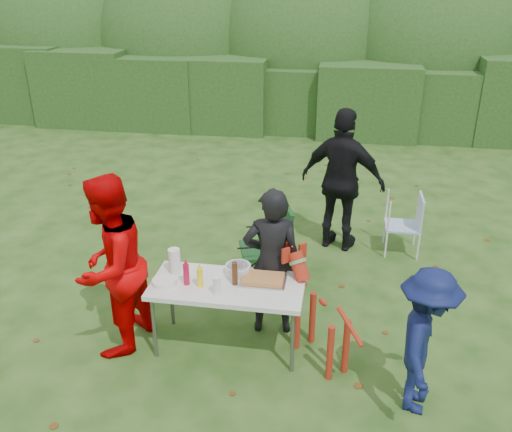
% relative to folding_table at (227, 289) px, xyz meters
% --- Properties ---
extents(ground, '(80.00, 80.00, 0.00)m').
position_rel_folding_table_xyz_m(ground, '(-0.18, 0.24, -0.69)').
color(ground, '#1E4211').
extents(hedge_row, '(22.00, 1.40, 1.70)m').
position_rel_folding_table_xyz_m(hedge_row, '(-0.18, 8.24, 0.16)').
color(hedge_row, '#23471C').
rests_on(hedge_row, ground).
extents(shrub_backdrop, '(20.00, 2.60, 3.20)m').
position_rel_folding_table_xyz_m(shrub_backdrop, '(-0.18, 9.84, 0.91)').
color(shrub_backdrop, '#3D6628').
rests_on(shrub_backdrop, ground).
extents(folding_table, '(1.50, 0.70, 0.74)m').
position_rel_folding_table_xyz_m(folding_table, '(0.00, 0.00, 0.00)').
color(folding_table, silver).
rests_on(folding_table, ground).
extents(person_cook, '(0.65, 0.48, 1.63)m').
position_rel_folding_table_xyz_m(person_cook, '(0.39, 0.37, 0.13)').
color(person_cook, black).
rests_on(person_cook, ground).
extents(person_red_jacket, '(0.85, 1.01, 1.85)m').
position_rel_folding_table_xyz_m(person_red_jacket, '(-1.12, -0.16, 0.24)').
color(person_red_jacket, '#D20002').
rests_on(person_red_jacket, ground).
extents(person_black_puffy, '(1.23, 0.80, 1.95)m').
position_rel_folding_table_xyz_m(person_black_puffy, '(1.06, 2.40, 0.29)').
color(person_black_puffy, black).
rests_on(person_black_puffy, ground).
extents(child, '(0.64, 0.95, 1.37)m').
position_rel_folding_table_xyz_m(child, '(1.82, -0.54, -0.00)').
color(child, '#0F1746').
rests_on(child, ground).
extents(dog, '(1.02, 1.10, 1.02)m').
position_rel_folding_table_xyz_m(dog, '(0.94, -0.06, -0.18)').
color(dog, '#A12715').
rests_on(dog, ground).
extents(camping_chair, '(0.79, 0.79, 1.02)m').
position_rel_folding_table_xyz_m(camping_chair, '(0.17, 1.30, -0.18)').
color(camping_chair, '#15401A').
rests_on(camping_chair, ground).
extents(lawn_chair, '(0.50, 0.50, 0.83)m').
position_rel_folding_table_xyz_m(lawn_chair, '(1.90, 2.40, -0.27)').
color(lawn_chair, '#4D83B3').
rests_on(lawn_chair, ground).
extents(food_tray, '(0.45, 0.30, 0.02)m').
position_rel_folding_table_xyz_m(food_tray, '(0.34, 0.10, 0.06)').
color(food_tray, '#B7B7BA').
rests_on(food_tray, folding_table).
extents(focaccia_bread, '(0.40, 0.26, 0.04)m').
position_rel_folding_table_xyz_m(focaccia_bread, '(0.34, 0.10, 0.09)').
color(focaccia_bread, '#C07A3F').
rests_on(focaccia_bread, food_tray).
extents(mustard_bottle, '(0.06, 0.06, 0.20)m').
position_rel_folding_table_xyz_m(mustard_bottle, '(-0.25, -0.08, 0.15)').
color(mustard_bottle, yellow).
rests_on(mustard_bottle, folding_table).
extents(ketchup_bottle, '(0.06, 0.06, 0.22)m').
position_rel_folding_table_xyz_m(ketchup_bottle, '(-0.39, -0.06, 0.16)').
color(ketchup_bottle, '#BC0C31').
rests_on(ketchup_bottle, folding_table).
extents(beer_bottle, '(0.06, 0.06, 0.24)m').
position_rel_folding_table_xyz_m(beer_bottle, '(0.08, 0.01, 0.17)').
color(beer_bottle, '#47230F').
rests_on(beer_bottle, folding_table).
extents(paper_towel_roll, '(0.12, 0.12, 0.26)m').
position_rel_folding_table_xyz_m(paper_towel_roll, '(-0.57, 0.14, 0.18)').
color(paper_towel_roll, white).
rests_on(paper_towel_roll, folding_table).
extents(cup_stack, '(0.08, 0.08, 0.18)m').
position_rel_folding_table_xyz_m(cup_stack, '(-0.06, -0.18, 0.14)').
color(cup_stack, white).
rests_on(cup_stack, folding_table).
extents(pasta_bowl, '(0.26, 0.26, 0.10)m').
position_rel_folding_table_xyz_m(pasta_bowl, '(0.07, 0.21, 0.10)').
color(pasta_bowl, silver).
rests_on(pasta_bowl, folding_table).
extents(plate_stack, '(0.24, 0.24, 0.05)m').
position_rel_folding_table_xyz_m(plate_stack, '(-0.61, -0.10, 0.08)').
color(plate_stack, white).
rests_on(plate_stack, folding_table).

